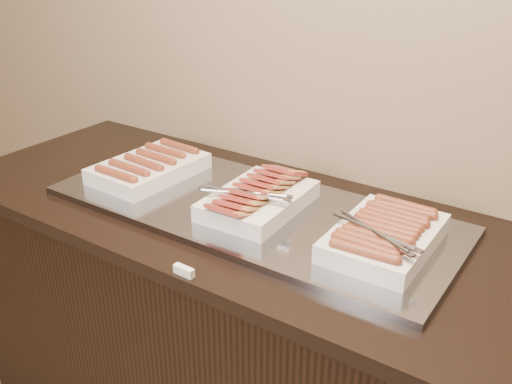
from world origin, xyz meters
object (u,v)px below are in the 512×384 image
(warming_tray, at_px, (250,209))
(dish_left, at_px, (149,167))
(counter, at_px, (258,338))
(dish_right, at_px, (384,235))
(dish_center, at_px, (257,198))

(warming_tray, relative_size, dish_left, 3.35)
(counter, bearing_deg, dish_right, -0.59)
(warming_tray, bearing_deg, counter, 0.00)
(counter, height_order, dish_center, dish_center)
(counter, distance_m, warming_tray, 0.46)
(dish_left, height_order, dish_right, dish_right)
(dish_left, bearing_deg, dish_right, 2.36)
(counter, bearing_deg, warming_tray, 180.00)
(dish_left, height_order, dish_center, dish_center)
(dish_left, relative_size, dish_right, 1.04)
(dish_center, bearing_deg, dish_right, -2.10)
(counter, xyz_separation_m, dish_right, (0.38, -0.00, 0.50))
(dish_center, bearing_deg, dish_left, 177.26)
(dish_left, bearing_deg, dish_center, 2.05)
(dish_left, xyz_separation_m, dish_right, (0.81, -0.00, 0.01))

